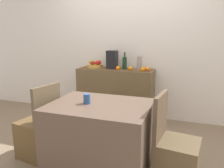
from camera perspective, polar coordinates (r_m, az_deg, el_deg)
The scene contains 22 objects.
ground_plane at distance 3.13m, azimuth -1.32°, elevation -15.11°, with size 6.40×6.40×0.02m, color #7F6A52.
room_wall_rear at distance 3.90m, azimuth 4.69°, elevation 11.15°, with size 6.40×0.06×2.70m, color silver.
sideboard_console at distance 3.83m, azimuth 0.89°, elevation -2.61°, with size 1.29×0.42×0.88m, color brown.
table_runner at distance 3.74m, azimuth 0.92°, elevation 3.97°, with size 1.22×0.32×0.01m, color brown.
fruit_bowl at distance 3.87m, azimuth -4.40°, elevation 4.70°, with size 0.27×0.27×0.06m, color gold.
apple_center at distance 3.78m, azimuth -3.78°, elevation 5.55°, with size 0.08×0.08×0.08m, color red.
apple_left at distance 3.85m, azimuth -3.34°, elevation 5.65°, with size 0.07×0.07×0.07m, color red.
apple_upper at distance 3.92m, azimuth -3.79°, elevation 5.73°, with size 0.07×0.07×0.07m, color gold.
apple_rear at distance 3.88m, azimuth -4.63°, elevation 5.64°, with size 0.07×0.07×0.07m, color #89B441.
apple_right at distance 3.79m, azimuth -5.04°, elevation 5.50°, with size 0.07×0.07×0.07m, color red.
apple_front at distance 3.91m, azimuth -5.49°, elevation 5.73°, with size 0.07×0.07×0.07m, color #99A42B.
wine_bottle at distance 3.68m, azimuth 3.29°, elevation 5.47°, with size 0.07×0.07×0.29m.
coffee_maker at distance 3.74m, azimuth 0.05°, elevation 6.30°, with size 0.16×0.18×0.31m, color black.
ceramic_vase at distance 3.62m, azimuth 7.07°, elevation 5.36°, with size 0.08×0.08×0.23m, color gray.
orange_loose_mid at distance 3.53m, azimuth 9.15°, elevation 3.89°, with size 0.08×0.08×0.08m, color orange.
orange_loose_far at distance 3.61m, azimuth 1.54°, elevation 4.17°, with size 0.07×0.07×0.07m, color orange.
orange_loose_end at distance 3.50m, azimuth 7.96°, elevation 3.79°, with size 0.07×0.07×0.07m, color orange.
orange_loose_near_bowl at distance 3.56m, azimuth 4.75°, elevation 4.01°, with size 0.07×0.07×0.07m, color orange.
dining_table at distance 2.44m, azimuth -3.11°, elevation -13.48°, with size 1.05×0.80×0.74m, color brown.
coffee_cup at distance 2.32m, azimuth -6.59°, elevation -3.81°, with size 0.07×0.07×0.10m, color #2D518E.
chair_near_window at distance 2.85m, azimuth -18.31°, elevation -12.49°, with size 0.46×0.46×0.90m.
chair_by_corner at distance 2.35m, azimuth 16.00°, elevation -18.00°, with size 0.45×0.45×0.90m.
Camera 1 is at (0.96, -2.60, 1.44)m, focal length 35.34 mm.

